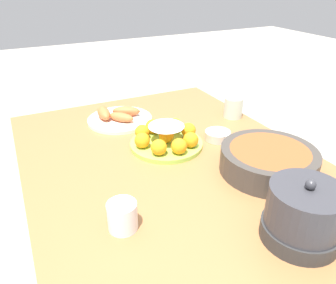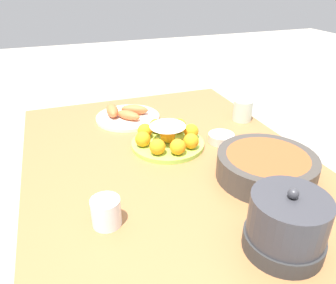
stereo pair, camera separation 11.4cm
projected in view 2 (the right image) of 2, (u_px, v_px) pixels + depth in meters
The scene contains 8 objects.
dining_table at pixel (168, 183), 1.17m from camera, with size 1.24×0.95×0.75m.
cake_plate at pixel (168, 138), 1.19m from camera, with size 0.27×0.27×0.09m.
serving_bowl at pixel (266, 166), 1.00m from camera, with size 0.30×0.30×0.08m.
sauce_bowl at pixel (221, 138), 1.23m from camera, with size 0.10×0.10×0.03m.
seafood_platter at pixel (126, 115), 1.41m from camera, with size 0.27×0.27×0.06m.
cup_near at pixel (106, 212), 0.82m from camera, with size 0.07×0.07×0.08m.
cup_far at pixel (243, 110), 1.39m from camera, with size 0.08×0.08×0.09m.
warming_pot at pixel (286, 225), 0.73m from camera, with size 0.18×0.18×0.17m.
Camera 2 is at (0.91, -0.33, 1.33)m, focal length 35.00 mm.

